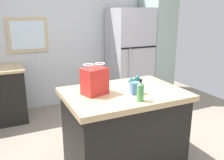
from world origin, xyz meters
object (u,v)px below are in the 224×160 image
object	(u,v)px
refrigerator	(129,56)
ear_defenders	(134,80)
tall_cabinet	(156,47)
shopping_bag	(95,81)
kitchen_island	(123,130)
small_box	(136,88)
bottle	(140,91)

from	to	relation	value
refrigerator	ear_defenders	bearing A→B (deg)	-117.17
tall_cabinet	shopping_bag	size ratio (longest dim) A/B	6.58
kitchen_island	small_box	world-z (taller)	small_box
refrigerator	bottle	bearing A→B (deg)	-116.74
refrigerator	small_box	bearing A→B (deg)	-117.41
small_box	bottle	bearing A→B (deg)	-109.35
refrigerator	shopping_bag	distance (m)	2.35
kitchen_island	refrigerator	distance (m)	2.26
shopping_bag	small_box	distance (m)	0.43
refrigerator	ear_defenders	size ratio (longest dim) A/B	8.86
kitchen_island	ear_defenders	world-z (taller)	ear_defenders
small_box	tall_cabinet	bearing A→B (deg)	50.44
shopping_bag	bottle	bearing A→B (deg)	-49.49
ear_defenders	kitchen_island	bearing A→B (deg)	-136.63
kitchen_island	tall_cabinet	world-z (taller)	tall_cabinet
refrigerator	ear_defenders	xyz separation A→B (m)	(-0.84, -1.64, 0.04)
refrigerator	small_box	size ratio (longest dim) A/B	14.34
refrigerator	shopping_bag	bearing A→B (deg)	-127.77
shopping_bag	kitchen_island	bearing A→B (deg)	-9.31
tall_cabinet	kitchen_island	bearing A→B (deg)	-132.53
kitchen_island	small_box	bearing A→B (deg)	-59.08
tall_cabinet	small_box	world-z (taller)	tall_cabinet
shopping_bag	bottle	world-z (taller)	shopping_bag
kitchen_island	shopping_bag	distance (m)	0.67
tall_cabinet	bottle	bearing A→B (deg)	-128.10
ear_defenders	shopping_bag	bearing A→B (deg)	-159.95
small_box	ear_defenders	size ratio (longest dim) A/B	0.62
shopping_bag	refrigerator	bearing A→B (deg)	52.23
shopping_bag	tall_cabinet	bearing A→B (deg)	41.99
tall_cabinet	small_box	size ratio (longest dim) A/B	16.75
kitchen_island	tall_cabinet	size ratio (longest dim) A/B	0.60
bottle	ear_defenders	xyz separation A→B (m)	(0.28, 0.59, -0.07)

